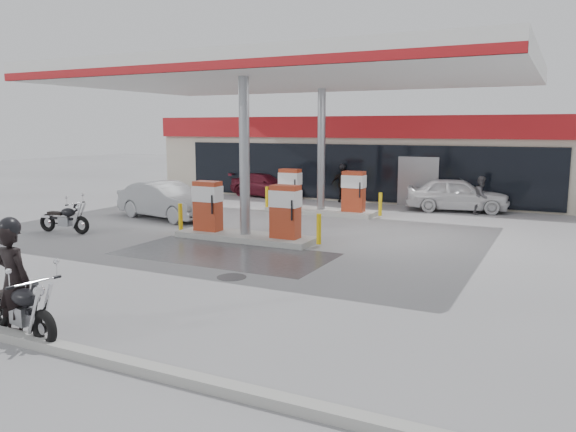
% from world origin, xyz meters
% --- Properties ---
extents(ground, '(90.00, 90.00, 0.00)m').
position_xyz_m(ground, '(0.00, 0.00, 0.00)').
color(ground, gray).
rests_on(ground, ground).
extents(wet_patch, '(6.00, 3.00, 0.00)m').
position_xyz_m(wet_patch, '(0.50, 0.00, 0.00)').
color(wet_patch, '#4C4C4F').
rests_on(wet_patch, ground).
extents(drain_cover, '(0.70, 0.70, 0.01)m').
position_xyz_m(drain_cover, '(2.00, -2.00, 0.00)').
color(drain_cover, '#38383A').
rests_on(drain_cover, ground).
extents(store_building, '(22.00, 8.22, 4.00)m').
position_xyz_m(store_building, '(0.01, 15.94, 2.01)').
color(store_building, beige).
rests_on(store_building, ground).
extents(canopy, '(16.00, 10.02, 5.51)m').
position_xyz_m(canopy, '(0.00, 5.00, 5.27)').
color(canopy, silver).
rests_on(canopy, ground).
extents(pump_island_near, '(5.14, 1.30, 1.78)m').
position_xyz_m(pump_island_near, '(0.00, 2.00, 0.71)').
color(pump_island_near, '#9E9E99').
rests_on(pump_island_near, ground).
extents(pump_island_far, '(5.14, 1.30, 1.78)m').
position_xyz_m(pump_island_far, '(0.00, 8.00, 0.71)').
color(pump_island_far, '#9E9E99').
rests_on(pump_island_far, ground).
extents(main_motorcycle, '(2.05, 0.85, 1.06)m').
position_xyz_m(main_motorcycle, '(0.92, -6.80, 0.47)').
color(main_motorcycle, black).
rests_on(main_motorcycle, ground).
extents(biker_main, '(0.71, 0.48, 1.90)m').
position_xyz_m(biker_main, '(0.73, -6.77, 0.95)').
color(biker_main, black).
rests_on(biker_main, ground).
extents(parked_motorcycle, '(2.00, 0.77, 1.03)m').
position_xyz_m(parked_motorcycle, '(-5.96, 0.29, 0.46)').
color(parked_motorcycle, black).
rests_on(parked_motorcycle, ground).
extents(sedan_white, '(4.39, 2.38, 1.42)m').
position_xyz_m(sedan_white, '(4.84, 11.20, 0.71)').
color(sedan_white, white).
rests_on(sedan_white, ground).
extents(attendant, '(0.77, 0.88, 1.54)m').
position_xyz_m(attendant, '(5.86, 10.80, 0.77)').
color(attendant, '#4D4D51').
rests_on(attendant, ground).
extents(hatchback_silver, '(4.51, 2.35, 1.42)m').
position_xyz_m(hatchback_silver, '(-4.83, 4.20, 0.71)').
color(hatchback_silver, gray).
rests_on(hatchback_silver, ground).
extents(parked_car_left, '(4.33, 2.39, 1.19)m').
position_xyz_m(parked_car_left, '(-4.69, 12.00, 0.59)').
color(parked_car_left, '#5A1321').
rests_on(parked_car_left, ground).
extents(biker_walking, '(1.07, 0.63, 1.71)m').
position_xyz_m(biker_walking, '(-0.54, 11.80, 0.85)').
color(biker_walking, black).
rests_on(biker_walking, ground).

